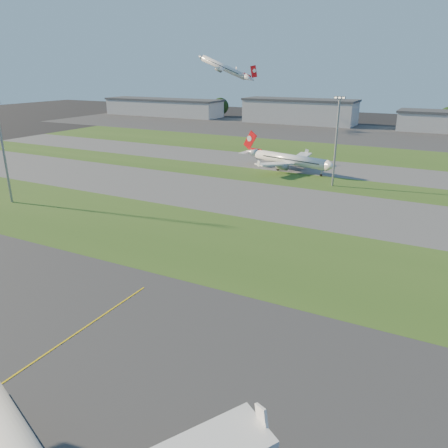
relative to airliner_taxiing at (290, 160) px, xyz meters
The scene contains 15 objects.
grass_strip_a 69.62m from the airliner_taxiing, 87.16° to the right, with size 300.00×34.00×0.01m, color #31531B.
taxiway_a 36.79m from the airliner_taxiing, 84.59° to the right, with size 300.00×32.00×0.01m, color #515154.
grass_strip_b 12.53m from the airliner_taxiing, 73.21° to the right, with size 300.00×18.00×0.01m, color #31531B.
taxiway_b 11.75m from the airliner_taxiing, 71.92° to the left, with size 300.00×26.00×0.01m, color #515154.
grass_strip_c 43.87m from the airliner_taxiing, 85.47° to the left, with size 300.00×40.00×0.01m, color #31531B.
apron_far 103.70m from the airliner_taxiing, 88.09° to the left, with size 400.00×80.00×0.01m, color #333335.
airliner_taxiing is the anchor object (origin of this frame).
airliner_departing 126.86m from the airliner_taxiing, 128.18° to the left, with size 34.91×29.47×10.91m.
light_mast_west 87.17m from the airliner_taxiing, 126.59° to the right, with size 3.20×0.70×25.80m.
light_mast_centre 25.34m from the airliner_taxiing, 36.06° to the right, with size 3.20×0.70×25.80m.
hangar_far_west 198.30m from the airliner_taxiing, 137.65° to the left, with size 91.80×23.00×12.20m.
hangar_west 139.93m from the airliner_taxiing, 107.28° to the left, with size 71.40×23.00×15.20m.
tree_far_west 237.26m from the airliner_taxiing, 141.84° to the left, with size 11.00×11.00×12.00m.
tree_west 182.86m from the airliner_taxiing, 125.65° to the left, with size 12.10×12.10×13.20m.
tree_mid_west 145.53m from the airliner_taxiing, 96.53° to the left, with size 9.90×9.90×10.80m.
Camera 1 is at (45.35, -19.06, 33.07)m, focal length 35.00 mm.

